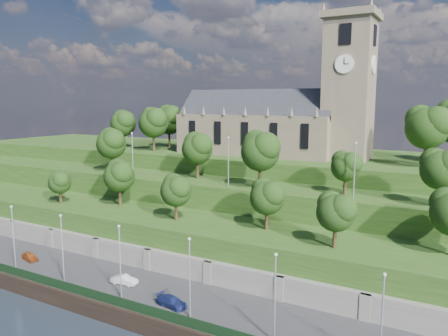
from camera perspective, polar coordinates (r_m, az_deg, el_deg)
The scene contains 17 objects.
ground at distance 54.78m, azimuth -13.38°, elevation -19.48°, with size 320.00×320.00×0.00m, color black.
promenade at distance 58.38m, azimuth -9.28°, elevation -16.40°, with size 160.00×12.00×2.00m, color #2D2D30.
quay_wall at distance 54.24m, azimuth -13.46°, elevation -18.47°, with size 160.00×0.50×2.20m, color black.
fence at distance 54.00m, azimuth -13.03°, elevation -16.81°, with size 160.00×0.10×1.20m, color black.
retaining_wall at distance 62.16m, azimuth -5.81°, elevation -13.22°, with size 160.00×2.10×5.00m.
embankment_lower at distance 66.34m, azimuth -2.80°, elevation -10.36°, with size 160.00×12.00×8.00m, color #264517.
embankment_upper at distance 74.89m, azimuth 1.66°, elevation -6.52°, with size 160.00×10.00×12.00m, color #264517.
hilltop at distance 93.21m, azimuth 7.64°, elevation -2.61°, with size 160.00×32.00×15.00m, color #264517.
church at distance 87.46m, azimuth 7.35°, elevation 6.58°, with size 38.60×12.35×27.60m.
trees_lower at distance 62.05m, azimuth 1.00°, elevation -3.10°, with size 65.66×8.99×7.95m.
trees_upper at distance 71.73m, azimuth 1.61°, elevation 2.31°, with size 63.71×8.86×9.19m.
trees_hilltop at distance 85.00m, azimuth 9.74°, elevation 5.97°, with size 78.76×16.90×11.11m.
lamp_posts_promenade at distance 54.78m, azimuth -13.43°, elevation -11.21°, with size 60.36×0.36×9.18m.
lamp_posts_upper at distance 70.19m, azimuth 0.57°, elevation 1.35°, with size 40.36×0.36×8.11m.
car_left at distance 72.96m, azimuth -24.02°, elevation -10.51°, with size 1.38×3.42×1.17m, color #904218.
car_middle at distance 60.23m, azimuth -12.92°, elevation -14.04°, with size 1.27×3.64×1.20m, color silver.
car_right at distance 53.43m, azimuth -6.84°, elevation -16.93°, with size 1.67×4.12×1.20m, color navy.
Camera 1 is at (33.25, -35.16, 25.66)m, focal length 35.00 mm.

